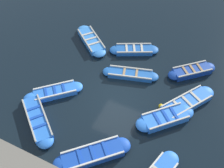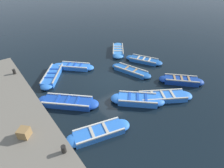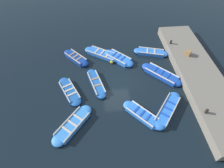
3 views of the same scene
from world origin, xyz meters
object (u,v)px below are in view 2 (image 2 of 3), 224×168
object	(u,v)px
boat_near_quay	(68,102)
wooden_crate	(24,133)
boat_far_corner	(53,75)
boat_alongside	(75,67)
boat_outer_right	(162,97)
bollard_north	(14,72)
bollard_mid_north	(64,149)
boat_stern_in	(137,100)
boat_centre	(181,80)
boat_bow_out	(144,60)
buoy_orange_near	(140,93)
boat_tucked	(118,50)
boat_outer_left	(99,132)
boat_mid_row	(131,71)

from	to	relation	value
boat_near_quay	wooden_crate	size ratio (longest dim) A/B	7.49
boat_far_corner	boat_near_quay	xyz separation A→B (m)	(0.54, 3.63, 0.00)
boat_alongside	boat_outer_right	size ratio (longest dim) A/B	0.78
boat_outer_right	bollard_north	xyz separation A→B (m)	(6.82, -7.70, 0.80)
bollard_mid_north	boat_outer_right	bearing A→B (deg)	-177.93
boat_alongside	boat_far_corner	bearing A→B (deg)	6.10
boat_alongside	bollard_north	bearing A→B (deg)	-8.03
boat_stern_in	boat_centre	xyz separation A→B (m)	(-4.07, 0.41, -0.00)
boat_outer_right	bollard_mid_north	bearing A→B (deg)	2.07
boat_outer_right	bollard_mid_north	world-z (taller)	bollard_mid_north
boat_stern_in	boat_bow_out	distance (m)	5.70
bollard_mid_north	boat_near_quay	bearing A→B (deg)	-117.09
boat_alongside	bollard_north	world-z (taller)	bollard_north
boat_alongside	buoy_orange_near	distance (m)	6.11
boat_centre	boat_bow_out	bearing A→B (deg)	-94.87
bollard_mid_north	boat_stern_in	bearing A→B (deg)	-169.27
boat_outer_right	boat_far_corner	xyz separation A→B (m)	(4.49, -6.88, 0.02)
boat_stern_in	bollard_mid_north	size ratio (longest dim) A/B	8.71
boat_centre	buoy_orange_near	distance (m)	3.48
wooden_crate	bollard_mid_north	bearing A→B (deg)	119.41
boat_far_corner	boat_tucked	bearing A→B (deg)	-175.36
wooden_crate	buoy_orange_near	size ratio (longest dim) A/B	1.65
boat_far_corner	boat_tucked	distance (m)	7.01
boat_centre	bollard_north	world-z (taller)	bollard_north
boat_far_corner	bollard_mid_north	world-z (taller)	bollard_mid_north
boat_outer_left	bollard_mid_north	size ratio (longest dim) A/B	9.96
boat_stern_in	boat_tucked	distance (m)	7.79
boat_tucked	boat_outer_left	size ratio (longest dim) A/B	0.99
boat_tucked	bollard_mid_north	world-z (taller)	bollard_mid_north
wooden_crate	boat_centre	bearing A→B (deg)	173.35
boat_far_corner	boat_centre	bearing A→B (deg)	137.27
boat_far_corner	bollard_north	world-z (taller)	bollard_north
boat_far_corner	boat_outer_left	size ratio (longest dim) A/B	1.01
boat_bow_out	wooden_crate	distance (m)	11.15
boat_stern_in	bollard_mid_north	bearing A→B (deg)	10.73
boat_stern_in	boat_near_quay	size ratio (longest dim) A/B	0.90
boat_alongside	bollard_north	distance (m)	4.43
boat_outer_right	boat_tucked	xyz separation A→B (m)	(-2.49, -7.45, 0.01)
boat_bow_out	boat_tucked	bearing A→B (deg)	-82.24
boat_bow_out	bollard_mid_north	world-z (taller)	bollard_mid_north
boat_stern_in	boat_tucked	world-z (taller)	boat_stern_in
boat_centre	boat_outer_left	world-z (taller)	boat_centre
boat_tucked	bollard_mid_north	size ratio (longest dim) A/B	9.84
bollard_north	bollard_mid_north	xyz separation A→B (m)	(0.00, 7.94, 0.00)
boat_outer_left	boat_mid_row	bearing A→B (deg)	-147.40
bollard_north	boat_outer_right	bearing A→B (deg)	131.53
boat_tucked	boat_mid_row	bearing A→B (deg)	64.51
boat_far_corner	boat_near_quay	world-z (taller)	boat_near_quay
boat_centre	wooden_crate	bearing A→B (deg)	-6.65
boat_outer_right	boat_outer_left	distance (m)	4.84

